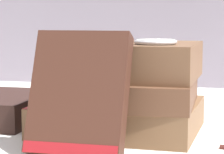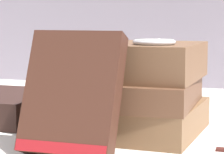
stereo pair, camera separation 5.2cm
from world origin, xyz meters
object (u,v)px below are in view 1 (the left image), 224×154
reading_glasses (107,111)px  book_leaning_front (81,98)px  pocket_watch (156,42)px  book_flat_bottom (116,116)px  book_flat_middle (118,91)px  book_flat_top (123,60)px

reading_glasses → book_leaning_front: bearing=-93.2°
pocket_watch → reading_glasses: 0.22m
book_flat_bottom → pocket_watch: (0.06, -0.03, 0.10)m
pocket_watch → book_flat_middle: bearing=160.9°
book_flat_middle → reading_glasses: book_flat_middle is taller
book_flat_top → pocket_watch: bearing=-31.8°
book_flat_middle → book_flat_top: 0.04m
book_flat_bottom → reading_glasses: bearing=111.7°
book_flat_top → book_leaning_front: book_leaning_front is taller
book_flat_middle → reading_glasses: 0.15m
book_flat_bottom → book_flat_top: size_ratio=1.13×
book_flat_bottom → reading_glasses: book_flat_bottom is taller
book_flat_middle → book_leaning_front: (-0.01, -0.11, 0.01)m
book_flat_bottom → book_flat_top: (0.01, 0.00, 0.07)m
book_leaning_front → reading_glasses: (-0.04, 0.25, -0.06)m
book_flat_bottom → book_flat_middle: size_ratio=1.09×
book_flat_top → book_flat_middle: bearing=-106.4°
book_flat_top → book_leaning_front: 0.13m
book_flat_middle → book_flat_top: book_flat_top is taller
book_flat_bottom → book_leaning_front: (-0.01, -0.13, 0.04)m
book_flat_bottom → pocket_watch: 0.12m
book_leaning_front → book_flat_top: bearing=82.7°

